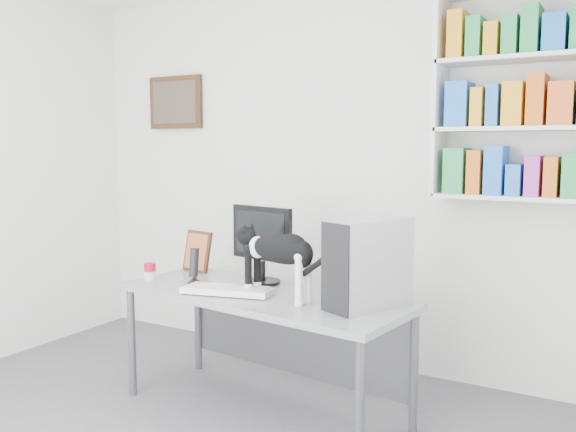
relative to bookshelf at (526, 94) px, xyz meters
The scene contains 11 objects.
room 2.37m from the bookshelf, 127.12° to the right, with size 4.01×4.01×2.70m.
bookshelf is the anchor object (origin of this frame).
wall_art 2.70m from the bookshelf, behind, with size 0.52×0.04×0.42m, color #4F3119.
desk 2.13m from the bookshelf, 144.18° to the right, with size 1.72×0.67×0.72m, color gray.
monitor 1.77m from the bookshelf, 153.20° to the right, with size 0.45×0.22×0.48m, color black.
keyboard 2.05m from the bookshelf, 144.24° to the right, with size 0.51×0.19×0.04m, color silver.
pc_tower 1.40m from the bookshelf, 123.63° to the right, with size 0.21×0.46×0.46m, color silver.
speaker 2.20m from the bookshelf, 152.93° to the right, with size 0.10×0.10×0.23m, color black.
leaning_print 2.25m from the bookshelf, 162.83° to the right, with size 0.23×0.09×0.28m, color #4F3119.
soup_can 2.49m from the bookshelf, 154.74° to the right, with size 0.07×0.07×0.11m, color maroon.
cat 1.73m from the bookshelf, 138.02° to the right, with size 0.61×0.16×0.38m, color black, non-canonical shape.
Camera 1 is at (1.98, -1.92, 1.55)m, focal length 38.00 mm.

